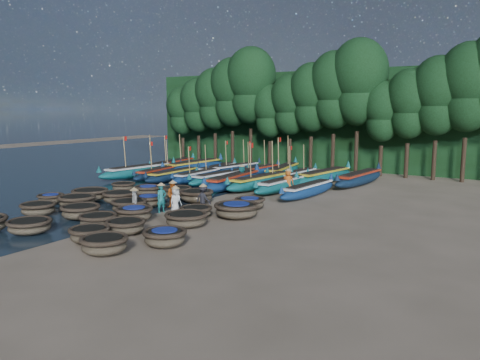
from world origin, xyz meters
The scene contains 64 objects.
ground centered at (0.00, 0.00, 0.00)m, with size 120.00×120.00×0.00m, color gray.
foliage_wall centered at (0.00, 23.50, 5.00)m, with size 40.00×3.00×10.00m, color black.
coracle_2 centered at (-2.29, -9.40, 0.41)m, with size 2.23×2.23×0.72m.
coracle_3 centered at (1.53, -8.97, 0.43)m, with size 1.88×1.88×0.75m.
coracle_4 centered at (3.40, -9.79, 0.45)m, with size 2.48×2.48×0.78m.
coracle_5 centered at (-5.41, -6.72, 0.44)m, with size 2.07×2.07×0.76m.
coracle_6 centered at (-2.67, -5.98, 0.46)m, with size 2.54×2.54×0.80m.
coracle_7 centered at (-0.24, -6.89, 0.43)m, with size 2.29×2.29×0.74m.
coracle_8 centered at (1.82, -6.99, 0.42)m, with size 2.33×2.33×0.73m.
coracle_9 centered at (4.87, -7.62, 0.46)m, with size 2.05×2.05×0.79m.
coracle_10 centered at (-7.72, -4.16, 0.38)m, with size 1.91×1.91×0.65m.
coracle_11 centered at (-5.03, -4.28, 0.49)m, with size 2.28×2.28×0.85m.
coracle_12 centered at (-1.36, -3.54, 0.47)m, with size 2.14×2.14×0.82m.
coracle_13 centered at (0.35, -4.88, 0.48)m, with size 2.07×2.07×0.82m.
coracle_14 centered at (3.45, -4.25, 0.43)m, with size 2.74×2.74×0.75m.
coracle_15 centered at (-6.37, -2.11, 0.46)m, with size 2.42×2.42×0.81m.
coracle_16 centered at (-3.96, -1.76, 0.46)m, with size 2.69×2.69×0.81m.
coracle_17 centered at (-1.76, -1.40, 0.41)m, with size 2.47×2.47×0.72m.
coracle_18 centered at (2.60, -2.26, 0.36)m, with size 2.15×2.15×0.63m.
coracle_19 centered at (4.65, -1.21, 0.49)m, with size 3.02×3.02×0.85m.
coracle_20 centered at (-7.30, 1.85, 0.36)m, with size 1.99×1.99×0.63m.
coracle_21 centered at (-4.19, 1.15, 0.45)m, with size 2.35×2.35×0.77m.
coracle_22 centered at (-2.21, 1.93, 0.43)m, with size 2.52×2.52×0.75m.
coracle_23 centered at (-0.03, 1.28, 0.46)m, with size 2.75×2.75×0.81m.
coracle_24 centered at (4.09, 1.22, 0.42)m, with size 1.90×1.90×0.72m.
long_boat_0 centered at (-11.21, 7.68, 0.60)m, with size 2.59×8.87×3.79m.
long_boat_1 centered at (-9.23, 8.14, 0.54)m, with size 2.55×7.87×3.38m.
long_boat_2 centered at (-7.32, 7.83, 0.51)m, with size 1.46×7.56×1.33m.
long_boat_3 centered at (-5.29, 8.51, 0.49)m, with size 1.41×7.27×3.09m.
long_boat_4 centered at (-2.96, 8.55, 0.53)m, with size 2.17×7.94×1.40m.
long_boat_5 centered at (-0.89, 7.20, 0.61)m, with size 2.24×9.04×1.60m.
long_boat_6 centered at (1.09, 8.19, 0.58)m, with size 2.59×8.56×3.66m.
long_boat_7 centered at (3.06, 8.05, 0.54)m, with size 1.97×8.06×1.42m.
long_boat_8 centered at (5.51, 6.97, 0.51)m, with size 1.96×7.59×1.34m.
long_boat_9 centered at (-11.82, 13.15, 0.57)m, with size 2.57×8.42×3.61m.
long_boat_10 centered at (-9.20, 13.10, 0.60)m, with size 2.19×8.95×1.58m.
long_boat_11 centered at (-6.02, 12.50, 0.52)m, with size 2.10×7.68×1.36m.
long_boat_12 centered at (-5.04, 14.10, 0.51)m, with size 2.54×7.54×3.24m.
long_boat_13 centered at (-2.36, 13.47, 0.53)m, with size 1.99×7.79×3.32m.
long_boat_14 centered at (-0.16, 14.30, 0.59)m, with size 2.85×8.67×3.73m.
long_boat_15 centered at (1.73, 13.19, 0.49)m, with size 1.87×7.28×3.10m.
long_boat_16 centered at (4.16, 13.40, 0.59)m, with size 2.83×8.70×1.55m.
long_boat_17 centered at (7.00, 13.81, 0.58)m, with size 2.35×8.68×1.53m.
fisherman_0 centered at (1.15, -2.30, 0.88)m, with size 0.62×0.85×1.82m.
fisherman_1 centered at (0.09, -2.31, 0.95)m, with size 0.58×0.72×1.92m.
fisherman_2 centered at (-0.15, -0.97, 0.88)m, with size 0.98×0.87×1.86m.
fisherman_3 centered at (2.11, -0.89, 0.86)m, with size 1.10×0.69×1.83m.
fisherman_4 centered at (-0.66, -3.79, 0.86)m, with size 0.94×0.89×1.77m.
fisherman_5 centered at (-0.81, 8.36, 0.88)m, with size 1.19×1.61×1.88m.
fisherman_6 centered at (3.57, 7.70, 0.91)m, with size 0.99×0.88×1.91m.
tree_0 centered at (-16.00, 20.00, 5.97)m, with size 3.68×3.68×8.68m.
tree_1 centered at (-13.70, 20.00, 6.65)m, with size 4.09×4.09×9.65m.
tree_2 centered at (-11.40, 20.00, 7.32)m, with size 4.51×4.51×10.63m.
tree_3 centered at (-9.10, 20.00, 8.00)m, with size 4.92×4.92×11.60m.
tree_4 centered at (-6.80, 20.00, 8.67)m, with size 5.34×5.34×12.58m.
tree_5 centered at (-4.50, 20.00, 5.97)m, with size 3.68×3.68×8.68m.
tree_6 centered at (-2.20, 20.00, 6.65)m, with size 4.09×4.09×9.65m.
tree_7 centered at (0.10, 20.00, 7.32)m, with size 4.51×4.51×10.63m.
tree_8 centered at (2.40, 20.00, 8.00)m, with size 4.92×4.92×11.60m.
tree_9 centered at (4.70, 20.00, 8.67)m, with size 5.34×5.34×12.58m.
tree_10 centered at (7.00, 20.00, 5.97)m, with size 3.68×3.68×8.68m.
tree_11 centered at (9.30, 20.00, 6.65)m, with size 4.09×4.09×9.65m.
tree_12 centered at (11.60, 20.00, 7.32)m, with size 4.51×4.51×10.63m.
tree_13 centered at (13.90, 20.00, 8.00)m, with size 4.92×4.92×11.60m.
Camera 1 is at (18.33, -23.11, 6.09)m, focal length 35.00 mm.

